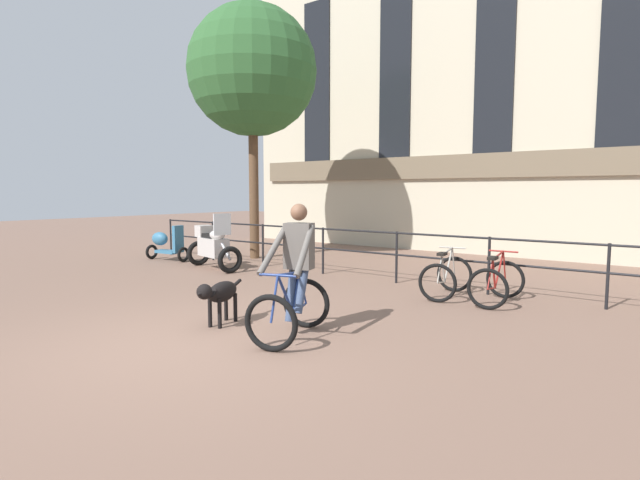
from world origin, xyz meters
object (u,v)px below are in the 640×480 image
object	(u,v)px
dog	(219,293)
parked_motorcycle	(213,246)
parked_bicycle_near_lamp	(446,277)
parked_bicycle_mid_left	(497,282)
cyclist_with_bike	(294,277)
parked_scooter	(166,243)

from	to	relation	value
dog	parked_motorcycle	distance (m)	5.21
dog	parked_bicycle_near_lamp	distance (m)	4.09
parked_bicycle_mid_left	dog	bearing A→B (deg)	52.21
parked_motorcycle	cyclist_with_bike	bearing A→B (deg)	-107.75
cyclist_with_bike	parked_bicycle_near_lamp	bearing A→B (deg)	63.13
dog	parked_motorcycle	bearing A→B (deg)	125.46
cyclist_with_bike	parked_bicycle_near_lamp	size ratio (longest dim) A/B	1.43
parked_bicycle_near_lamp	parked_scooter	world-z (taller)	parked_scooter
cyclist_with_bike	parked_motorcycle	distance (m)	6.00
parked_motorcycle	parked_bicycle_mid_left	size ratio (longest dim) A/B	1.58
parked_motorcycle	parked_bicycle_near_lamp	xyz separation A→B (m)	(5.73, 0.40, -0.20)
parked_motorcycle	parked_scooter	size ratio (longest dim) A/B	1.37
cyclist_with_bike	parked_scooter	size ratio (longest dim) A/B	1.29
parked_bicycle_near_lamp	parked_scooter	size ratio (longest dim) A/B	0.90
parked_bicycle_near_lamp	parked_bicycle_mid_left	distance (m)	0.88
parked_bicycle_mid_left	parked_scooter	size ratio (longest dim) A/B	0.86
parked_motorcycle	parked_bicycle_mid_left	bearing A→B (deg)	-73.65
dog	parked_motorcycle	world-z (taller)	parked_motorcycle
dog	parked_scooter	distance (m)	7.14
parked_motorcycle	parked_bicycle_near_lamp	bearing A→B (deg)	-73.11
dog	parked_bicycle_mid_left	size ratio (longest dim) A/B	0.91
parked_scooter	dog	bearing A→B (deg)	-127.08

